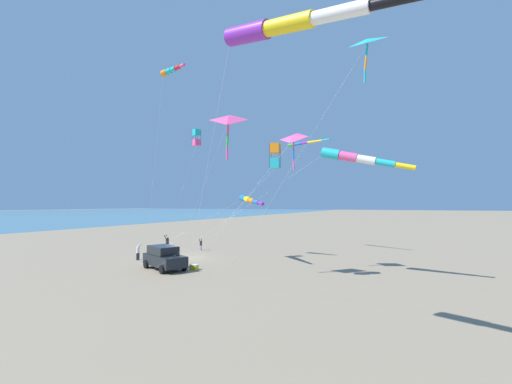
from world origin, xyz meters
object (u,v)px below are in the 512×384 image
person_adult_flyer (167,242)px  kite_delta_teal_far_right (228,120)px  kite_windsock_small_distant (249,200)px  kite_windsock_magenta_far_left (170,71)px  cooler_box (194,267)px  parked_car (164,257)px  kite_windsock_white_trailing (353,158)px  person_child_grey_jacket (138,251)px  kite_windsock_blue_topmost (285,25)px  kite_windsock_green_low_center (302,143)px  kite_delta_long_streamer_left (367,43)px  person_bystander_far (171,250)px  kite_box_yellow_midlevel (196,138)px  kite_delta_long_streamer_right (293,139)px  kite_box_orange_high_right (275,156)px  person_child_green_jacket (201,244)px

person_adult_flyer → kite_delta_teal_far_right: size_ratio=0.15×
person_adult_flyer → kite_delta_teal_far_right: 18.71m
kite_windsock_small_distant → kite_windsock_magenta_far_left: kite_windsock_magenta_far_left is taller
cooler_box → kite_windsock_small_distant: 7.80m
parked_car → kite_windsock_white_trailing: (14.32, 3.61, 7.68)m
kite_windsock_magenta_far_left → kite_windsock_white_trailing: kite_windsock_magenta_far_left is taller
cooler_box → kite_delta_teal_far_right: bearing=-22.0°
person_child_grey_jacket → kite_windsock_blue_topmost: (19.34, -12.60, 10.69)m
person_child_grey_jacket → kite_windsock_small_distant: (9.76, 3.67, 4.79)m
parked_car → kite_windsock_green_low_center: kite_windsock_green_low_center is taller
kite_delta_long_streamer_left → kite_delta_teal_far_right: size_ratio=1.13×
cooler_box → person_child_grey_jacket: size_ratio=0.40×
cooler_box → kite_windsock_blue_topmost: kite_windsock_blue_topmost is taller
kite_windsock_green_low_center → person_bystander_far: bearing=-131.0°
cooler_box → person_child_grey_jacket: 7.59m
person_child_grey_jacket → kite_box_yellow_midlevel: kite_box_yellow_midlevel is taller
kite_windsock_small_distant → kite_delta_teal_far_right: size_ratio=1.04×
kite_windsock_small_distant → kite_windsock_blue_topmost: bearing=-59.5°
kite_windsock_blue_topmost → kite_windsock_magenta_far_left: (-16.75, 13.80, 6.45)m
kite_delta_teal_far_right → kite_windsock_small_distant: bearing=104.4°
kite_delta_long_streamer_right → kite_delta_teal_far_right: kite_delta_teal_far_right is taller
kite_delta_long_streamer_left → kite_delta_teal_far_right: kite_delta_long_streamer_left is taller
person_bystander_far → person_child_grey_jacket: bearing=-133.3°
kite_delta_long_streamer_left → kite_windsock_white_trailing: size_ratio=0.76×
kite_windsock_magenta_far_left → kite_delta_teal_far_right: (8.90, -4.27, -6.74)m
cooler_box → kite_windsock_blue_topmost: bearing=-43.1°
kite_windsock_small_distant → kite_windsock_green_low_center: kite_windsock_green_low_center is taller
person_adult_flyer → kite_windsock_white_trailing: size_ratio=0.10×
cooler_box → kite_box_orange_high_right: size_ratio=0.07×
kite_delta_long_streamer_right → kite_windsock_white_trailing: 5.08m
parked_car → kite_delta_long_streamer_left: size_ratio=0.34×
kite_windsock_small_distant → kite_delta_teal_far_right: kite_delta_teal_far_right is taller
kite_windsock_magenta_far_left → kite_box_orange_high_right: kite_windsock_magenta_far_left is taller
person_bystander_far → kite_windsock_green_low_center: size_ratio=0.11×
person_adult_flyer → kite_delta_long_streamer_right: bearing=-14.3°
person_bystander_far → kite_delta_long_streamer_left: size_ratio=0.11×
parked_car → person_child_green_jacket: 11.05m
kite_delta_long_streamer_left → kite_box_orange_high_right: size_ratio=1.45×
kite_delta_long_streamer_left → kite_windsock_white_trailing: (-1.88, 7.36, -4.78)m
kite_windsock_green_low_center → kite_windsock_blue_topmost: 27.10m
kite_delta_long_streamer_left → kite_delta_long_streamer_right: 10.54m
person_bystander_far → kite_box_orange_high_right: kite_box_orange_high_right is taller
kite_windsock_magenta_far_left → kite_box_yellow_midlevel: kite_windsock_magenta_far_left is taller
kite_delta_long_streamer_left → kite_box_orange_high_right: bearing=147.5°
person_adult_flyer → kite_windsock_magenta_far_left: (4.03, -4.54, 16.99)m
person_child_grey_jacket → kite_windsock_small_distant: 11.47m
cooler_box → kite_delta_long_streamer_right: bearing=22.6°
kite_windsock_green_low_center → kite_delta_long_streamer_right: size_ratio=1.21×
parked_car → person_bystander_far: size_ratio=3.09×
parked_car → kite_delta_teal_far_right: size_ratio=0.38×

